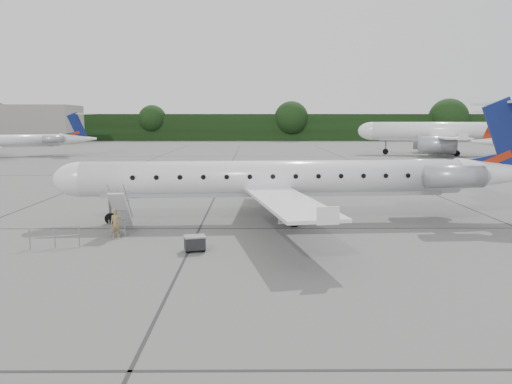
{
  "coord_description": "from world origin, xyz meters",
  "views": [
    {
      "loc": [
        -3.54,
        -22.31,
        6.02
      ],
      "look_at": [
        -3.35,
        3.65,
        2.3
      ],
      "focal_mm": 35.0,
      "sensor_mm": 36.0,
      "label": 1
    }
  ],
  "objects": [
    {
      "name": "ground",
      "position": [
        0.0,
        0.0,
        0.0
      ],
      "size": [
        320.0,
        320.0,
        0.0
      ],
      "primitive_type": "plane",
      "color": "#5D5D5A",
      "rests_on": "ground"
    },
    {
      "name": "treeline",
      "position": [
        0.0,
        130.0,
        4.0
      ],
      "size": [
        260.0,
        4.0,
        8.0
      ],
      "primitive_type": "cube",
      "color": "black",
      "rests_on": "ground"
    },
    {
      "name": "main_regional_jet",
      "position": [
        -2.27,
        7.1,
        3.67
      ],
      "size": [
        29.81,
        22.3,
        7.34
      ],
      "primitive_type": null,
      "rotation": [
        0.0,
        0.0,
        0.06
      ],
      "color": "white",
      "rests_on": "ground"
    },
    {
      "name": "airstair",
      "position": [
        -10.68,
        4.33,
        1.15
      ],
      "size": [
        0.99,
        2.42,
        2.3
      ],
      "primitive_type": null,
      "rotation": [
        0.0,
        0.0,
        0.06
      ],
      "color": "white",
      "rests_on": "ground"
    },
    {
      "name": "passenger",
      "position": [
        -10.6,
        2.99,
        0.75
      ],
      "size": [
        0.63,
        0.49,
        1.51
      ],
      "primitive_type": "imported",
      "rotation": [
        0.0,
        0.0,
        0.27
      ],
      "color": "olive",
      "rests_on": "ground"
    },
    {
      "name": "safety_railing",
      "position": [
        -12.98,
        1.0,
        0.5
      ],
      "size": [
        2.14,
        0.67,
        1.0
      ],
      "primitive_type": null,
      "rotation": [
        0.0,
        0.0,
        0.27
      ],
      "color": "gray",
      "rests_on": "ground"
    },
    {
      "name": "baggage_cart",
      "position": [
        -6.22,
        0.25,
        0.4
      ],
      "size": [
        1.07,
        0.94,
        0.8
      ],
      "primitive_type": null,
      "rotation": [
        0.0,
        0.0,
        0.24
      ],
      "color": "#232326",
      "rests_on": "ground"
    },
    {
      "name": "bg_narrowbody",
      "position": [
        30.3,
        64.98,
        5.77
      ],
      "size": [
        36.86,
        30.38,
        11.53
      ],
      "primitive_type": null,
      "rotation": [
        0.0,
        0.0,
        -0.25
      ],
      "color": "white",
      "rests_on": "ground"
    }
  ]
}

